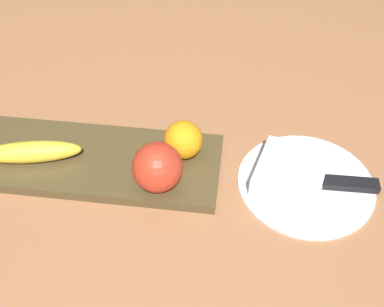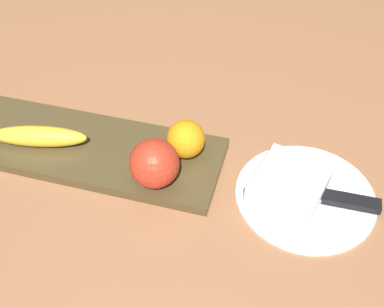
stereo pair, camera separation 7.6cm
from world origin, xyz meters
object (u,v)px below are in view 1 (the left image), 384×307
at_px(orange_near_apple, 183,140).
at_px(knife, 341,183).
at_px(folded_napkin, 290,173).
at_px(fruit_tray, 82,160).
at_px(apple, 157,167).
at_px(banana, 31,153).
at_px(dinner_plate, 306,182).

relative_size(orange_near_apple, knife, 0.36).
xyz_separation_m(folded_napkin, knife, (-0.08, 0.00, -0.01)).
distance_m(fruit_tray, knife, 0.44).
height_order(apple, folded_napkin, apple).
bearing_deg(knife, banana, 0.89).
distance_m(apple, folded_napkin, 0.22).
height_order(orange_near_apple, dinner_plate, orange_near_apple).
xyz_separation_m(orange_near_apple, folded_napkin, (-0.18, 0.03, -0.03)).
xyz_separation_m(dinner_plate, folded_napkin, (0.03, -0.00, 0.02)).
distance_m(fruit_tray, orange_near_apple, 0.18).
height_order(banana, knife, banana).
bearing_deg(banana, folded_napkin, -9.56).
xyz_separation_m(banana, knife, (-0.51, -0.02, -0.02)).
relative_size(apple, orange_near_apple, 1.23).
distance_m(fruit_tray, dinner_plate, 0.38).
distance_m(apple, orange_near_apple, 0.08).
relative_size(dinner_plate, knife, 1.26).
bearing_deg(folded_napkin, orange_near_apple, -8.56).
bearing_deg(banana, apple, -18.96).
bearing_deg(orange_near_apple, folded_napkin, 171.44).
height_order(apple, banana, apple).
relative_size(apple, dinner_plate, 0.36).
bearing_deg(banana, knife, -10.39).
bearing_deg(fruit_tray, banana, 14.77).
xyz_separation_m(banana, folded_napkin, (-0.43, -0.02, -0.01)).
height_order(fruit_tray, apple, apple).
xyz_separation_m(apple, dinner_plate, (-0.24, -0.05, -0.05)).
height_order(dinner_plate, folded_napkin, folded_napkin).
bearing_deg(orange_near_apple, dinner_plate, 172.58).
bearing_deg(dinner_plate, apple, 10.94).
relative_size(banana, knife, 0.93).
bearing_deg(banana, fruit_tray, 2.49).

